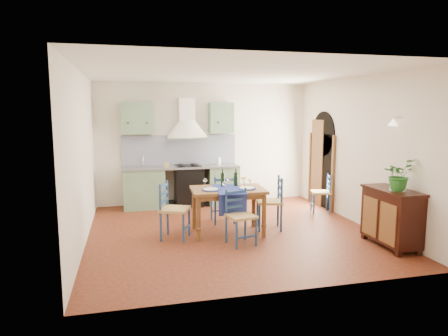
{
  "coord_description": "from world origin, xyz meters",
  "views": [
    {
      "loc": [
        -1.79,
        -6.74,
        2.15
      ],
      "look_at": [
        -0.07,
        0.3,
        1.12
      ],
      "focal_mm": 32.0,
      "sensor_mm": 36.0,
      "label": 1
    }
  ],
  "objects_px": {
    "chair_near": "(240,216)",
    "potted_plant": "(399,175)",
    "sideboard": "(391,215)",
    "dining_table": "(228,194)"
  },
  "relations": [
    {
      "from": "sideboard",
      "to": "potted_plant",
      "type": "distance_m",
      "value": 0.69
    },
    {
      "from": "chair_near",
      "to": "sideboard",
      "type": "height_order",
      "value": "sideboard"
    },
    {
      "from": "sideboard",
      "to": "potted_plant",
      "type": "relative_size",
      "value": 2.11
    },
    {
      "from": "chair_near",
      "to": "potted_plant",
      "type": "relative_size",
      "value": 1.79
    },
    {
      "from": "sideboard",
      "to": "dining_table",
      "type": "bearing_deg",
      "value": 151.33
    },
    {
      "from": "potted_plant",
      "to": "chair_near",
      "type": "bearing_deg",
      "value": 160.67
    },
    {
      "from": "dining_table",
      "to": "chair_near",
      "type": "height_order",
      "value": "dining_table"
    },
    {
      "from": "chair_near",
      "to": "sideboard",
      "type": "distance_m",
      "value": 2.4
    },
    {
      "from": "dining_table",
      "to": "chair_near",
      "type": "distance_m",
      "value": 0.65
    },
    {
      "from": "chair_near",
      "to": "potted_plant",
      "type": "height_order",
      "value": "potted_plant"
    }
  ]
}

